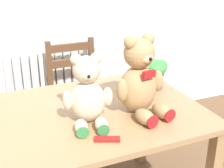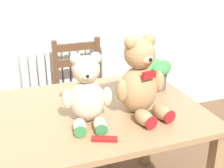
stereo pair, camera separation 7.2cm
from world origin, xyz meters
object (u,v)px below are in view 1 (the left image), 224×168
at_px(potted_plant, 154,72).
at_px(wooden_chair_behind, 77,97).
at_px(teddy_bear_right, 140,80).
at_px(teddy_bear_left, 88,94).
at_px(chocolate_bar, 107,139).

bearing_deg(potted_plant, wooden_chair_behind, 117.95).
relative_size(teddy_bear_right, potted_plant, 2.16).
relative_size(wooden_chair_behind, teddy_bear_right, 2.16).
xyz_separation_m(teddy_bear_left, chocolate_bar, (0.02, -0.20, -0.15)).
xyz_separation_m(potted_plant, chocolate_bar, (-0.50, -0.46, -0.10)).
relative_size(wooden_chair_behind, teddy_bear_left, 2.55).
relative_size(teddy_bear_left, potted_plant, 1.83).
distance_m(teddy_bear_left, potted_plant, 0.59).
distance_m(wooden_chair_behind, chocolate_bar, 1.12).
distance_m(teddy_bear_left, chocolate_bar, 0.24).
distance_m(wooden_chair_behind, potted_plant, 0.79).
xyz_separation_m(teddy_bear_right, chocolate_bar, (-0.26, -0.19, -0.17)).
distance_m(teddy_bear_right, potted_plant, 0.37).
xyz_separation_m(teddy_bear_right, potted_plant, (0.24, 0.27, -0.08)).
relative_size(wooden_chair_behind, chocolate_bar, 7.72).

